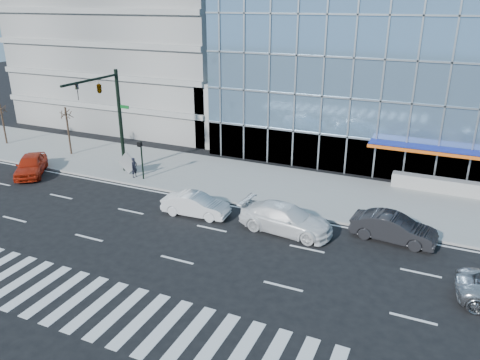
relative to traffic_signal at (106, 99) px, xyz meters
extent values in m
plane|color=black|center=(11.00, -4.57, -6.16)|extent=(160.00, 160.00, 0.00)
cube|color=gray|center=(11.00, 3.43, -6.09)|extent=(120.00, 8.00, 0.15)
cube|color=#77A0C7|center=(25.00, 21.43, 1.34)|extent=(42.00, 26.00, 15.00)
cube|color=gray|center=(-9.00, 21.43, 3.84)|extent=(24.00, 24.00, 20.00)
cube|color=gray|center=(5.00, 13.43, -3.16)|extent=(6.00, 8.00, 6.00)
cylinder|color=black|center=(0.00, 1.43, -2.01)|extent=(0.28, 0.28, 8.00)
cylinder|color=black|center=(0.00, -1.37, 1.59)|extent=(0.18, 5.60, 0.18)
imported|color=black|center=(0.00, -2.77, 0.99)|extent=(0.18, 0.22, 1.10)
imported|color=black|center=(0.00, -0.57, 0.99)|extent=(0.48, 2.24, 0.90)
cube|color=#0C591E|center=(0.45, 1.43, -0.81)|extent=(0.90, 0.05, 0.25)
cylinder|color=black|center=(2.50, 0.43, -4.51)|extent=(0.12, 0.12, 3.00)
cube|color=black|center=(2.50, 0.28, -3.21)|extent=(0.30, 0.25, 0.35)
cylinder|color=#332319|center=(-7.00, 2.93, -3.91)|extent=(0.16, 0.16, 4.20)
ellipsoid|color=#332319|center=(-7.00, 2.93, -2.23)|extent=(1.10, 1.10, 0.90)
cylinder|color=#332319|center=(-15.00, 2.93, -4.11)|extent=(0.16, 0.16, 3.80)
ellipsoid|color=#332319|center=(-15.00, 2.93, -2.59)|extent=(1.10, 1.10, 0.90)
imported|color=white|center=(15.18, -3.02, -5.34)|extent=(5.87, 2.79, 1.65)
imported|color=silver|center=(9.18, -3.26, -5.44)|extent=(4.47, 1.82, 1.44)
imported|color=black|center=(21.18, -1.57, -5.38)|extent=(4.91, 2.12, 1.57)
imported|color=red|center=(-6.33, -2.13, -5.35)|extent=(4.32, 5.00, 1.62)
imported|color=black|center=(1.68, 0.47, -5.23)|extent=(0.45, 0.61, 1.56)
cube|color=gray|center=(0.78, 0.83, -5.10)|extent=(1.84, 0.10, 1.84)
camera|label=1|loc=(23.04, -27.00, 6.86)|focal=35.00mm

